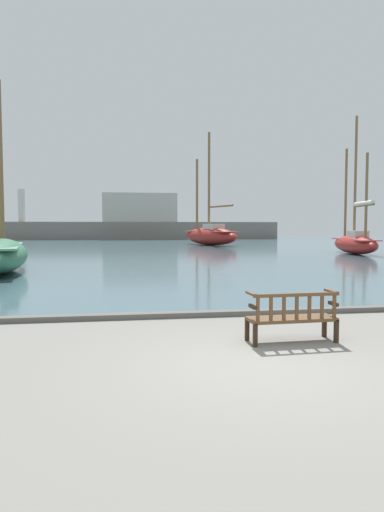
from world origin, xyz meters
TOP-DOWN VIEW (x-y plane):
  - ground_plane at (0.00, 0.00)m, footprint 160.00×160.00m
  - harbor_water at (0.00, 44.00)m, footprint 100.00×80.00m
  - quay_edge_kerb at (0.00, 3.85)m, footprint 40.00×0.30m
  - park_bench at (0.97, 1.30)m, footprint 1.62×0.59m
  - sailboat_outer_starboard at (14.65, 24.31)m, footprint 2.84×7.27m
  - sailboat_mid_port at (7.20, 40.89)m, footprint 5.59×10.10m
  - far_breakwater at (-0.02, 62.55)m, footprint 43.65×2.40m

SIDE VIEW (x-z plane):
  - ground_plane at x=0.00m, z-range 0.00..0.00m
  - harbor_water at x=0.00m, z-range 0.00..0.08m
  - quay_edge_kerb at x=0.00m, z-range 0.00..0.12m
  - park_bench at x=0.97m, z-range 0.01..0.93m
  - sailboat_outer_starboard at x=14.65m, z-range -3.95..5.94m
  - sailboat_mid_port at x=7.20m, z-range -4.71..7.11m
  - far_breakwater at x=-0.02m, z-range -1.43..5.96m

